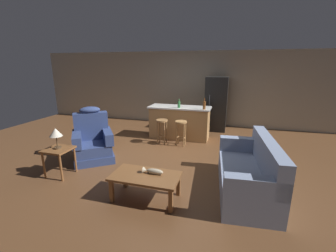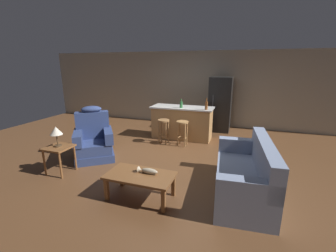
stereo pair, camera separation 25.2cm
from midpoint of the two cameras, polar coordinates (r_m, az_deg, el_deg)
The scene contains 14 objects.
ground_plane at distance 5.59m, azimuth 1.01°, elevation -7.13°, with size 12.00×12.00×0.00m.
back_wall at distance 8.24m, azimuth 7.93°, elevation 9.36°, with size 12.00×0.05×2.60m.
coffee_table at distance 3.75m, azimuth -5.12°, elevation -12.93°, with size 1.10×0.60×0.42m.
fish_figurine at distance 3.73m, azimuth -3.26°, elevation -11.33°, with size 0.34×0.10×0.10m.
couch at distance 4.12m, azimuth 20.97°, elevation -11.56°, with size 1.01×1.97×0.94m.
recliner_near_lamp at distance 5.51m, azimuth -17.08°, elevation -3.48°, with size 1.18×1.18×1.20m.
end_table at distance 4.96m, azimuth -24.66°, elevation -5.84°, with size 0.48×0.48×0.56m.
table_lamp at distance 4.85m, azimuth -25.23°, elevation -1.31°, with size 0.24×0.24×0.41m.
kitchen_island at distance 6.67m, azimuth 4.64°, elevation 0.90°, with size 1.80×0.70×0.95m.
bar_stool_left at distance 6.19m, azimuth 0.03°, elevation -0.26°, with size 0.32×0.32×0.68m.
bar_stool_right at distance 6.04m, azimuth 4.86°, elevation -0.71°, with size 0.32×0.32×0.68m.
refrigerator at distance 7.59m, azimuth 14.01°, elevation 5.36°, with size 0.70×0.69×1.76m.
bottle_tall_green at distance 6.20m, azimuth 10.86°, elevation 5.16°, with size 0.08×0.08×0.32m.
bottle_short_amber at distance 6.39m, azimuth 4.50°, elevation 5.47°, with size 0.08×0.08×0.25m.
Camera 2 is at (1.72, -4.87, 2.13)m, focal length 24.00 mm.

